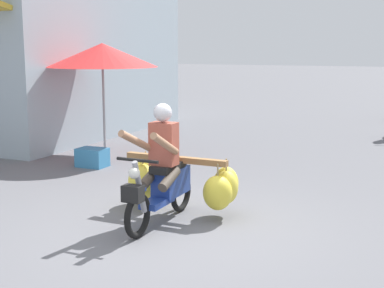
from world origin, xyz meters
TOP-DOWN VIEW (x-y plane):
  - ground_plane at (0.00, 0.00)m, footprint 120.00×120.00m
  - motorbike_main_loaded at (-0.27, 0.65)m, footprint 1.72×1.82m
  - shopfront_building at (-6.76, 6.19)m, footprint 4.52×7.47m
  - market_umbrella_near_shop at (-3.47, 3.89)m, footprint 2.31×2.31m
  - produce_crate at (-3.07, 2.82)m, footprint 0.56×0.40m

SIDE VIEW (x-z plane):
  - ground_plane at x=0.00m, z-range 0.00..0.00m
  - produce_crate at x=-3.07m, z-range 0.00..0.36m
  - motorbike_main_loaded at x=-0.27m, z-range -0.27..1.31m
  - market_umbrella_near_shop at x=-3.47m, z-range 0.93..3.30m
  - shopfront_building at x=-6.76m, z-range 0.00..4.28m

